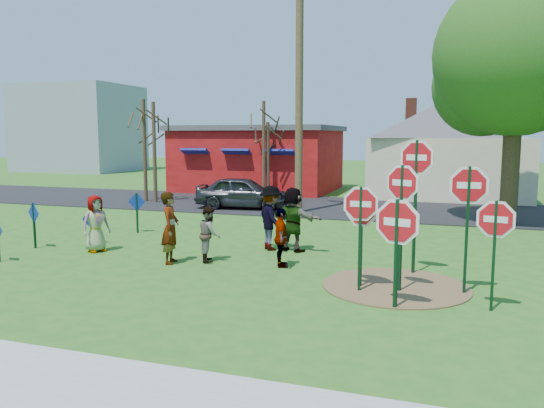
# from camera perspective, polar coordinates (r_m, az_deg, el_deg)

# --- Properties ---
(ground) EXTENTS (120.00, 120.00, 0.00)m
(ground) POSITION_cam_1_polar(r_m,az_deg,el_deg) (14.14, -5.03, -6.19)
(ground) COLOR #245E1A
(ground) RESTS_ON ground
(sidewalk) EXTENTS (22.00, 1.80, 0.08)m
(sidewalk) POSITION_cam_1_polar(r_m,az_deg,el_deg) (8.36, -25.87, -16.37)
(sidewalk) COLOR #9E9E99
(sidewalk) RESTS_ON ground
(road) EXTENTS (120.00, 7.50, 0.04)m
(road) POSITION_cam_1_polar(r_m,az_deg,el_deg) (24.94, 5.50, -0.26)
(road) COLOR black
(road) RESTS_ON ground
(dirt_patch) EXTENTS (3.20, 3.20, 0.03)m
(dirt_patch) POSITION_cam_1_polar(r_m,az_deg,el_deg) (12.10, 13.15, -8.61)
(dirt_patch) COLOR brown
(dirt_patch) RESTS_ON ground
(red_building) EXTENTS (9.40, 7.69, 3.90)m
(red_building) POSITION_cam_1_polar(r_m,az_deg,el_deg) (32.54, -1.38, 4.98)
(red_building) COLOR maroon
(red_building) RESTS_ON ground
(cream_house) EXTENTS (9.40, 9.40, 6.50)m
(cream_house) POSITION_cam_1_polar(r_m,az_deg,el_deg) (30.61, 18.51, 6.25)
(cream_house) COLOR beige
(cream_house) RESTS_ON ground
(distant_building) EXTENTS (10.00, 8.00, 8.00)m
(distant_building) POSITION_cam_1_polar(r_m,az_deg,el_deg) (54.19, -19.98, 7.63)
(distant_building) COLOR #8C939E
(distant_building) RESTS_ON ground
(stop_sign_a) EXTENTS (1.00, 0.52, 2.31)m
(stop_sign_a) POSITION_cam_1_polar(r_m,az_deg,el_deg) (11.59, 9.55, -1.34)
(stop_sign_a) COLOR #0D311A
(stop_sign_a) RESTS_ON ground
(stop_sign_b) EXTENTS (1.07, 0.35, 3.36)m
(stop_sign_b) POSITION_cam_1_polar(r_m,az_deg,el_deg) (12.94, 15.26, 3.35)
(stop_sign_b) COLOR #0D311A
(stop_sign_b) RESTS_ON ground
(stop_sign_c) EXTENTS (0.93, 0.43, 2.84)m
(stop_sign_c) POSITION_cam_1_polar(r_m,az_deg,el_deg) (11.37, 13.81, 0.58)
(stop_sign_c) COLOR #0D311A
(stop_sign_c) RESTS_ON ground
(stop_sign_d) EXTENTS (1.07, 0.08, 2.83)m
(stop_sign_d) POSITION_cam_1_polar(r_m,az_deg,el_deg) (11.62, 20.37, 0.69)
(stop_sign_d) COLOR #0D311A
(stop_sign_d) RESTS_ON ground
(stop_sign_e) EXTENTS (1.15, 0.36, 2.28)m
(stop_sign_e) POSITION_cam_1_polar(r_m,az_deg,el_deg) (10.30, 13.31, -2.76)
(stop_sign_e) COLOR #0D311A
(stop_sign_e) RESTS_ON ground
(stop_sign_f) EXTENTS (0.94, 0.19, 2.24)m
(stop_sign_f) POSITION_cam_1_polar(r_m,az_deg,el_deg) (10.73, 22.89, -2.39)
(stop_sign_f) COLOR #0D311A
(stop_sign_f) RESTS_ON ground
(stop_sign_g) EXTENTS (1.00, 0.07, 2.39)m
(stop_sign_g) POSITION_cam_1_polar(r_m,az_deg,el_deg) (11.27, 9.50, -1.13)
(stop_sign_g) COLOR #0D311A
(stop_sign_g) RESTS_ON ground
(blue_diamond_b) EXTENTS (0.59, 0.24, 1.37)m
(blue_diamond_b) POSITION_cam_1_polar(r_m,az_deg,el_deg) (17.11, -24.24, -1.54)
(blue_diamond_b) COLOR #0D311A
(blue_diamond_b) RESTS_ON ground
(blue_diamond_c) EXTENTS (0.61, 0.11, 1.08)m
(blue_diamond_c) POSITION_cam_1_polar(r_m,az_deg,el_deg) (17.16, -18.84, -1.93)
(blue_diamond_c) COLOR #0D311A
(blue_diamond_c) RESTS_ON ground
(blue_diamond_d) EXTENTS (0.64, 0.07, 1.39)m
(blue_diamond_d) POSITION_cam_1_polar(r_m,az_deg,el_deg) (18.66, -14.33, -0.39)
(blue_diamond_d) COLOR #0D311A
(blue_diamond_d) RESTS_ON ground
(person_a) EXTENTS (0.83, 0.95, 1.63)m
(person_a) POSITION_cam_1_polar(r_m,az_deg,el_deg) (15.94, -18.43, -2.01)
(person_a) COLOR #3D4390
(person_a) RESTS_ON ground
(person_b) EXTENTS (0.61, 0.78, 1.87)m
(person_b) POSITION_cam_1_polar(r_m,az_deg,el_deg) (13.99, -10.88, -2.53)
(person_b) COLOR #2A6E58
(person_b) RESTS_ON ground
(person_c) EXTENTS (0.80, 0.88, 1.46)m
(person_c) POSITION_cam_1_polar(r_m,az_deg,el_deg) (14.09, -6.72, -3.22)
(person_c) COLOR brown
(person_c) RESTS_ON ground
(person_d) EXTENTS (1.31, 1.37, 1.87)m
(person_d) POSITION_cam_1_polar(r_m,az_deg,el_deg) (15.35, -0.11, -1.52)
(person_d) COLOR #302F35
(person_d) RESTS_ON ground
(person_e) EXTENTS (0.65, 0.95, 1.51)m
(person_e) POSITION_cam_1_polar(r_m,az_deg,el_deg) (13.36, 0.97, -3.66)
(person_e) COLOR #513262
(person_e) RESTS_ON ground
(person_f) EXTENTS (1.80, 1.09, 1.85)m
(person_f) POSITION_cam_1_polar(r_m,az_deg,el_deg) (15.19, 2.26, -1.66)
(person_f) COLOR #1A4931
(person_f) RESTS_ON ground
(suv) EXTENTS (4.40, 2.15, 1.44)m
(suv) POSITION_cam_1_polar(r_m,az_deg,el_deg) (24.03, -3.16, 1.26)
(suv) COLOR #313237
(suv) RESTS_ON road
(utility_pole) EXTENTS (2.45, 0.89, 10.33)m
(utility_pole) POSITION_cam_1_polar(r_m,az_deg,el_deg) (22.72, 2.95, 12.72)
(utility_pole) COLOR #4C3823
(utility_pole) RESTS_ON ground
(leafy_tree) EXTENTS (6.44, 5.88, 9.16)m
(leafy_tree) POSITION_cam_1_polar(r_m,az_deg,el_deg) (21.59, 25.20, 13.55)
(leafy_tree) COLOR #382819
(leafy_tree) RESTS_ON ground
(bare_tree_west) EXTENTS (1.80, 1.80, 5.12)m
(bare_tree_west) POSITION_cam_1_polar(r_m,az_deg,el_deg) (27.38, -13.58, 7.15)
(bare_tree_west) COLOR #382819
(bare_tree_west) RESTS_ON ground
(bare_tree_east) EXTENTS (1.80, 1.80, 4.02)m
(bare_tree_east) POSITION_cam_1_polar(r_m,az_deg,el_deg) (27.96, -0.44, 5.90)
(bare_tree_east) COLOR #382819
(bare_tree_east) RESTS_ON ground
(bare_tree_mid) EXTENTS (1.80, 1.80, 4.95)m
(bare_tree_mid) POSITION_cam_1_polar(r_m,az_deg,el_deg) (26.74, -12.57, 6.95)
(bare_tree_mid) COLOR #382819
(bare_tree_mid) RESTS_ON ground
(bare_tree_extra) EXTENTS (1.80, 1.80, 5.10)m
(bare_tree_extra) POSITION_cam_1_polar(r_m,az_deg,el_deg) (27.81, -0.89, 7.33)
(bare_tree_extra) COLOR #382819
(bare_tree_extra) RESTS_ON ground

